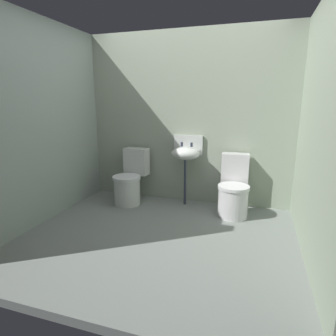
# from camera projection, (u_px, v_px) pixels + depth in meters

# --- Properties ---
(ground_plane) EXTENTS (3.35, 2.78, 0.08)m
(ground_plane) POSITION_uv_depth(u_px,v_px,m) (160.00, 237.00, 3.21)
(ground_plane) COLOR slate
(wall_back) EXTENTS (3.35, 0.10, 2.42)m
(wall_back) POSITION_uv_depth(u_px,v_px,m) (188.00, 119.00, 4.07)
(wall_back) COLOR #94A18C
(wall_back) RESTS_ON ground
(wall_left) EXTENTS (0.10, 2.58, 2.42)m
(wall_left) POSITION_uv_depth(u_px,v_px,m) (45.00, 122.00, 3.46)
(wall_left) COLOR #8D9A93
(wall_left) RESTS_ON ground
(wall_right) EXTENTS (0.10, 2.58, 2.42)m
(wall_right) POSITION_uv_depth(u_px,v_px,m) (321.00, 130.00, 2.56)
(wall_right) COLOR gray
(wall_right) RESTS_ON ground
(toilet_left) EXTENTS (0.44, 0.62, 0.78)m
(toilet_left) POSITION_uv_depth(u_px,v_px,m) (130.00, 181.00, 4.13)
(toilet_left) COLOR silver
(toilet_left) RESTS_ON ground
(toilet_right) EXTENTS (0.42, 0.61, 0.78)m
(toilet_right) POSITION_uv_depth(u_px,v_px,m) (234.00, 191.00, 3.69)
(toilet_right) COLOR silver
(toilet_right) RESTS_ON ground
(sink) EXTENTS (0.42, 0.35, 0.99)m
(sink) POSITION_uv_depth(u_px,v_px,m) (186.00, 153.00, 3.97)
(sink) COLOR #2D3345
(sink) RESTS_ON ground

